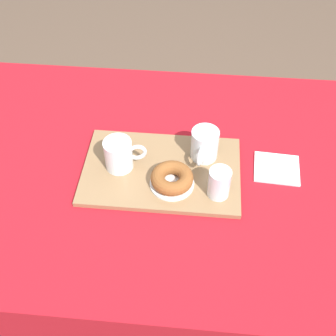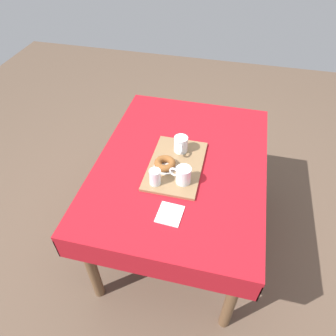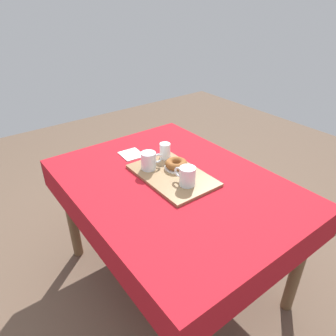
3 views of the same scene
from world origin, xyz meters
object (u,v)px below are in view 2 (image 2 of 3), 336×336
at_px(tea_mug_left, 181,145).
at_px(dining_table, 181,173).
at_px(tea_mug_right, 183,175).
at_px(sugar_donut_left, 165,163).
at_px(serving_tray, 176,165).
at_px(paper_napkin, 170,214).
at_px(donut_plate_left, 165,167).
at_px(water_glass_near, 155,177).

bearing_deg(tea_mug_left, dining_table, -164.88).
height_order(tea_mug_right, sugar_donut_left, tea_mug_right).
distance_m(serving_tray, paper_napkin, 0.35).
bearing_deg(donut_plate_left, paper_napkin, -161.94).
height_order(serving_tray, sugar_donut_left, sugar_donut_left).
bearing_deg(tea_mug_right, dining_table, 14.14).
distance_m(tea_mug_left, tea_mug_right, 0.26).
height_order(dining_table, tea_mug_right, tea_mug_right).
bearing_deg(serving_tray, tea_mug_right, -151.83).
xyz_separation_m(dining_table, tea_mug_left, (0.08, 0.02, 0.16)).
relative_size(tea_mug_left, paper_napkin, 0.92).
bearing_deg(water_glass_near, serving_tray, -24.59).
relative_size(tea_mug_right, donut_plate_left, 0.97).
distance_m(donut_plate_left, sugar_donut_left, 0.02).
bearing_deg(tea_mug_right, sugar_donut_left, 54.45).
distance_m(serving_tray, tea_mug_right, 0.15).
xyz_separation_m(tea_mug_right, sugar_donut_left, (0.09, 0.12, -0.02)).
distance_m(tea_mug_right, water_glass_near, 0.15).
distance_m(serving_tray, water_glass_near, 0.19).
distance_m(sugar_donut_left, paper_napkin, 0.33).
xyz_separation_m(tea_mug_right, donut_plate_left, (0.09, 0.12, -0.04)).
bearing_deg(tea_mug_left, tea_mug_right, -165.55).
xyz_separation_m(water_glass_near, paper_napkin, (-0.18, -0.12, -0.05)).
distance_m(serving_tray, donut_plate_left, 0.07).
bearing_deg(serving_tray, donut_plate_left, 123.27).
xyz_separation_m(sugar_donut_left, paper_napkin, (-0.31, -0.10, -0.04)).
relative_size(dining_table, donut_plate_left, 10.15).
bearing_deg(sugar_donut_left, paper_napkin, -161.94).
distance_m(dining_table, sugar_donut_left, 0.18).
height_order(dining_table, water_glass_near, water_glass_near).
bearing_deg(serving_tray, paper_napkin, -172.50).
distance_m(dining_table, paper_napkin, 0.41).
distance_m(dining_table, tea_mug_right, 0.24).
bearing_deg(dining_table, donut_plate_left, 136.14).
bearing_deg(dining_table, paper_napkin, -176.77).
bearing_deg(paper_napkin, tea_mug_left, 5.26).
height_order(tea_mug_left, paper_napkin, tea_mug_left).
xyz_separation_m(serving_tray, water_glass_near, (-0.17, 0.08, 0.05)).
bearing_deg(water_glass_near, sugar_donut_left, -9.35).
xyz_separation_m(water_glass_near, donut_plate_left, (0.13, -0.02, -0.04)).
bearing_deg(paper_napkin, tea_mug_right, -5.23).
xyz_separation_m(dining_table, paper_napkin, (-0.40, -0.02, 0.10)).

